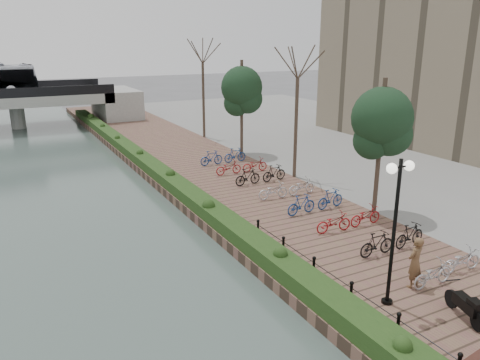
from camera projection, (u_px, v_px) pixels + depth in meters
promenade at (226, 183)px, 28.60m from camera, size 8.00×75.00×0.50m
inland_pavement at (414, 154)px, 35.71m from camera, size 24.00×75.00×0.50m
hedge at (159, 171)px, 29.05m from camera, size 1.10×56.00×0.60m
chain_fence at (373, 309)px, 14.12m from camera, size 0.10×14.10×0.70m
lamppost at (397, 202)px, 14.09m from camera, size 1.02×0.32×4.79m
motorcycle at (465, 304)px, 14.11m from camera, size 0.94×1.64×0.98m
pedestrian at (415, 262)px, 15.83m from camera, size 0.74×0.55×1.82m
bicycle_parking at (301, 195)px, 24.12m from camera, size 2.40×19.89×1.00m
street_trees at (331, 135)px, 25.30m from camera, size 3.20×37.12×6.80m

